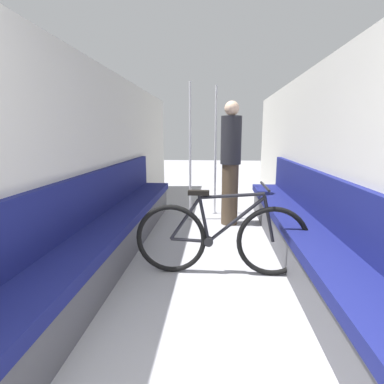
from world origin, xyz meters
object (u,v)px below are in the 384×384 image
bench_seat_row_right (304,236)px  passenger_standing (231,162)px  grab_pole_near (190,155)px  bench_seat_row_left (111,231)px  grab_pole_far (215,153)px  bicycle (221,238)px

bench_seat_row_right → passenger_standing: size_ratio=2.52×
grab_pole_near → bench_seat_row_left: bearing=-114.5°
bench_seat_row_left → grab_pole_far: (1.12, 1.99, 0.72)m
bench_seat_row_left → bench_seat_row_right: (2.05, 0.00, 0.00)m
bicycle → grab_pole_far: bearing=102.3°
grab_pole_near → passenger_standing: grab_pole_near is taller
bench_seat_row_right → grab_pole_far: grab_pole_far is taller
grab_pole_far → passenger_standing: size_ratio=1.17×
grab_pole_near → passenger_standing: (0.61, -0.20, -0.09)m
bicycle → grab_pole_far: (-0.07, 2.27, 0.66)m
bench_seat_row_right → passenger_standing: (-0.71, 1.40, 0.63)m
grab_pole_far → passenger_standing: (0.23, -0.59, -0.09)m
bench_seat_row_left → passenger_standing: bearing=46.3°
passenger_standing → bicycle: bearing=-170.0°
grab_pole_far → passenger_standing: grab_pole_far is taller
passenger_standing → grab_pole_near: bearing=87.5°
bicycle → grab_pole_far: size_ratio=0.79×
grab_pole_far → bench_seat_row_left: bearing=-119.2°
bicycle → grab_pole_near: (-0.46, 1.88, 0.66)m
bench_seat_row_left → grab_pole_near: 1.90m
bench_seat_row_right → passenger_standing: passenger_standing is taller
bench_seat_row_left → bench_seat_row_right: 2.05m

